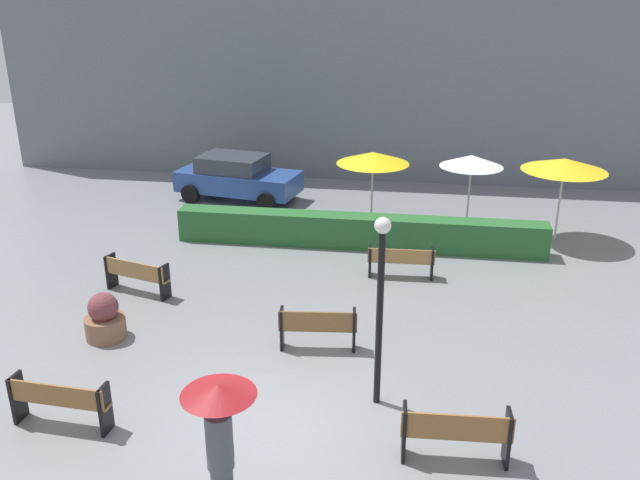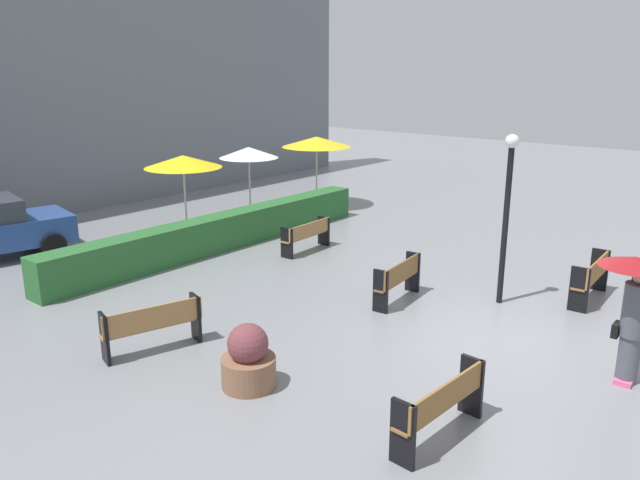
{
  "view_description": "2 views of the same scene",
  "coord_description": "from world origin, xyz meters",
  "px_view_note": "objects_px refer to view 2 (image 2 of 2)",
  "views": [
    {
      "loc": [
        2.26,
        -9.28,
        7.02
      ],
      "look_at": [
        0.12,
        4.97,
        1.48
      ],
      "focal_mm": 37.11,
      "sensor_mm": 36.0,
      "label": 1
    },
    {
      "loc": [
        -10.12,
        -4.1,
        4.82
      ],
      "look_at": [
        -0.3,
        4.07,
        1.24
      ],
      "focal_mm": 34.95,
      "sensor_mm": 36.0,
      "label": 2
    }
  ],
  "objects_px": {
    "bench_near_right": "(592,276)",
    "pedestrian_with_umbrella": "(633,300)",
    "bench_far_left": "(153,324)",
    "lamp_post": "(507,201)",
    "patio_umbrella_yellow": "(183,162)",
    "patio_umbrella_white": "(249,153)",
    "bench_mid_center": "(399,278)",
    "bench_near_left": "(442,403)",
    "patio_umbrella_yellow_far": "(317,142)",
    "planter_pot": "(248,360)",
    "bench_back_row": "(307,234)"
  },
  "relations": [
    {
      "from": "bench_far_left",
      "to": "lamp_post",
      "type": "relative_size",
      "value": 0.5
    },
    {
      "from": "pedestrian_with_umbrella",
      "to": "patio_umbrella_white",
      "type": "height_order",
      "value": "patio_umbrella_white"
    },
    {
      "from": "planter_pot",
      "to": "lamp_post",
      "type": "relative_size",
      "value": 0.29
    },
    {
      "from": "lamp_post",
      "to": "bench_near_right",
      "type": "bearing_deg",
      "value": -47.48
    },
    {
      "from": "bench_near_right",
      "to": "patio_umbrella_yellow",
      "type": "height_order",
      "value": "patio_umbrella_yellow"
    },
    {
      "from": "pedestrian_with_umbrella",
      "to": "patio_umbrella_yellow_far",
      "type": "xyz_separation_m",
      "value": [
        6.62,
        11.89,
        0.92
      ]
    },
    {
      "from": "patio_umbrella_yellow_far",
      "to": "bench_far_left",
      "type": "bearing_deg",
      "value": -153.68
    },
    {
      "from": "bench_far_left",
      "to": "pedestrian_with_umbrella",
      "type": "bearing_deg",
      "value": -58.06
    },
    {
      "from": "pedestrian_with_umbrella",
      "to": "bench_mid_center",
      "type": "bearing_deg",
      "value": 82.01
    },
    {
      "from": "pedestrian_with_umbrella",
      "to": "planter_pot",
      "type": "xyz_separation_m",
      "value": [
        -3.9,
        4.43,
        -0.92
      ]
    },
    {
      "from": "bench_mid_center",
      "to": "patio_umbrella_yellow_far",
      "type": "height_order",
      "value": "patio_umbrella_yellow_far"
    },
    {
      "from": "pedestrian_with_umbrella",
      "to": "lamp_post",
      "type": "height_order",
      "value": "lamp_post"
    },
    {
      "from": "bench_back_row",
      "to": "patio_umbrella_yellow_far",
      "type": "height_order",
      "value": "patio_umbrella_yellow_far"
    },
    {
      "from": "bench_near_right",
      "to": "patio_umbrella_yellow",
      "type": "bearing_deg",
      "value": 101.26
    },
    {
      "from": "patio_umbrella_yellow",
      "to": "patio_umbrella_white",
      "type": "distance_m",
      "value": 2.96
    },
    {
      "from": "patio_umbrella_white",
      "to": "patio_umbrella_yellow",
      "type": "bearing_deg",
      "value": -172.73
    },
    {
      "from": "bench_near_right",
      "to": "pedestrian_with_umbrella",
      "type": "xyz_separation_m",
      "value": [
        -3.29,
        -1.51,
        0.81
      ]
    },
    {
      "from": "pedestrian_with_umbrella",
      "to": "bench_near_left",
      "type": "bearing_deg",
      "value": 156.43
    },
    {
      "from": "bench_near_right",
      "to": "bench_far_left",
      "type": "xyz_separation_m",
      "value": [
        -7.4,
        5.07,
        -0.04
      ]
    },
    {
      "from": "bench_back_row",
      "to": "lamp_post",
      "type": "height_order",
      "value": "lamp_post"
    },
    {
      "from": "bench_back_row",
      "to": "planter_pot",
      "type": "height_order",
      "value": "planter_pot"
    },
    {
      "from": "bench_back_row",
      "to": "patio_umbrella_yellow",
      "type": "distance_m",
      "value": 4.25
    },
    {
      "from": "planter_pot",
      "to": "lamp_post",
      "type": "height_order",
      "value": "lamp_post"
    },
    {
      "from": "bench_near_left",
      "to": "pedestrian_with_umbrella",
      "type": "height_order",
      "value": "pedestrian_with_umbrella"
    },
    {
      "from": "bench_far_left",
      "to": "pedestrian_with_umbrella",
      "type": "height_order",
      "value": "pedestrian_with_umbrella"
    },
    {
      "from": "patio_umbrella_yellow",
      "to": "patio_umbrella_white",
      "type": "height_order",
      "value": "patio_umbrella_yellow"
    },
    {
      "from": "patio_umbrella_yellow_far",
      "to": "planter_pot",
      "type": "bearing_deg",
      "value": -144.65
    },
    {
      "from": "bench_mid_center",
      "to": "bench_near_right",
      "type": "bearing_deg",
      "value": -49.5
    },
    {
      "from": "bench_near_left",
      "to": "bench_far_left",
      "type": "distance_m",
      "value": 5.23
    },
    {
      "from": "bench_far_left",
      "to": "lamp_post",
      "type": "height_order",
      "value": "lamp_post"
    },
    {
      "from": "bench_far_left",
      "to": "lamp_post",
      "type": "bearing_deg",
      "value": -30.87
    },
    {
      "from": "patio_umbrella_yellow",
      "to": "patio_umbrella_white",
      "type": "xyz_separation_m",
      "value": [
        2.94,
        0.38,
        -0.08
      ]
    },
    {
      "from": "bench_back_row",
      "to": "pedestrian_with_umbrella",
      "type": "distance_m",
      "value": 8.84
    },
    {
      "from": "patio_umbrella_yellow",
      "to": "patio_umbrella_white",
      "type": "relative_size",
      "value": 1.03
    },
    {
      "from": "bench_back_row",
      "to": "bench_near_right",
      "type": "relative_size",
      "value": 0.99
    },
    {
      "from": "patio_umbrella_white",
      "to": "bench_near_right",
      "type": "bearing_deg",
      "value": -94.12
    },
    {
      "from": "bench_near_right",
      "to": "bench_mid_center",
      "type": "relative_size",
      "value": 1.07
    },
    {
      "from": "bench_near_right",
      "to": "bench_mid_center",
      "type": "xyz_separation_m",
      "value": [
        -2.65,
        3.1,
        -0.02
      ]
    },
    {
      "from": "bench_far_left",
      "to": "patio_umbrella_yellow_far",
      "type": "distance_m",
      "value": 12.1
    },
    {
      "from": "pedestrian_with_umbrella",
      "to": "patio_umbrella_yellow_far",
      "type": "bearing_deg",
      "value": 60.89
    },
    {
      "from": "bench_back_row",
      "to": "bench_far_left",
      "type": "distance_m",
      "value": 6.6
    },
    {
      "from": "bench_near_left",
      "to": "bench_back_row",
      "type": "bearing_deg",
      "value": 52.37
    },
    {
      "from": "bench_near_right",
      "to": "pedestrian_with_umbrella",
      "type": "bearing_deg",
      "value": -155.33
    },
    {
      "from": "planter_pot",
      "to": "bench_back_row",
      "type": "bearing_deg",
      "value": 33.78
    },
    {
      "from": "bench_mid_center",
      "to": "patio_umbrella_yellow",
      "type": "height_order",
      "value": "patio_umbrella_yellow"
    },
    {
      "from": "bench_far_left",
      "to": "patio_umbrella_white",
      "type": "xyz_separation_m",
      "value": [
        8.2,
        6.05,
        1.6
      ]
    },
    {
      "from": "bench_near_left",
      "to": "pedestrian_with_umbrella",
      "type": "bearing_deg",
      "value": -23.57
    },
    {
      "from": "bench_mid_center",
      "to": "lamp_post",
      "type": "distance_m",
      "value": 2.7
    },
    {
      "from": "bench_back_row",
      "to": "planter_pot",
      "type": "relative_size",
      "value": 1.65
    },
    {
      "from": "bench_far_left",
      "to": "patio_umbrella_yellow",
      "type": "distance_m",
      "value": 7.92
    }
  ]
}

